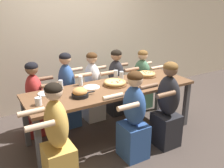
{
  "coord_description": "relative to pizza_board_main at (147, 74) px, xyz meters",
  "views": [
    {
      "loc": [
        -1.71,
        -2.92,
        2.02
      ],
      "look_at": [
        0.0,
        0.0,
        0.82
      ],
      "focal_mm": 40.0,
      "sensor_mm": 36.0,
      "label": 1
    }
  ],
  "objects": [
    {
      "name": "drinking_glass_a",
      "position": [
        -0.5,
        0.15,
        0.03
      ],
      "size": [
        0.07,
        0.07,
        0.14
      ],
      "color": "silver",
      "rests_on": "dining_table"
    },
    {
      "name": "diner_near_center",
      "position": [
        -0.81,
        -0.8,
        -0.26
      ],
      "size": [
        0.51,
        0.4,
        1.18
      ],
      "rotation": [
        0.0,
        0.0,
        1.57
      ],
      "color": "#2D5193",
      "rests_on": "ground"
    },
    {
      "name": "drinking_glass_b",
      "position": [
        0.01,
        -0.48,
        0.01
      ],
      "size": [
        0.07,
        0.07,
        0.1
      ],
      "color": "silver",
      "rests_on": "dining_table"
    },
    {
      "name": "diner_far_center",
      "position": [
        -0.77,
        0.45,
        -0.27
      ],
      "size": [
        0.51,
        0.4,
        1.17
      ],
      "rotation": [
        0.0,
        0.0,
        -1.57
      ],
      "color": "silver",
      "rests_on": "ground"
    },
    {
      "name": "pizza_board_second",
      "position": [
        -0.68,
        -0.11,
        0.0
      ],
      "size": [
        0.35,
        0.35,
        0.06
      ],
      "color": "brown",
      "rests_on": "dining_table"
    },
    {
      "name": "dining_table",
      "position": [
        -0.76,
        -0.17,
        -0.11
      ],
      "size": [
        2.49,
        0.81,
        0.77
      ],
      "color": "brown",
      "rests_on": "ground"
    },
    {
      "name": "diner_far_right",
      "position": [
        0.26,
        0.45,
        -0.3
      ],
      "size": [
        0.51,
        0.4,
        1.1
      ],
      "rotation": [
        0.0,
        0.0,
        -1.57
      ],
      "color": "#477556",
      "rests_on": "ground"
    },
    {
      "name": "diner_near_left",
      "position": [
        -1.81,
        -0.8,
        -0.25
      ],
      "size": [
        0.51,
        0.4,
        1.21
      ],
      "rotation": [
        0.0,
        0.0,
        1.57
      ],
      "color": "gold",
      "rests_on": "ground"
    },
    {
      "name": "drinking_glass_d",
      "position": [
        -1.42,
        0.14,
        0.03
      ],
      "size": [
        0.06,
        0.06,
        0.13
      ],
      "color": "silver",
      "rests_on": "dining_table"
    },
    {
      "name": "diner_far_midright",
      "position": [
        -0.31,
        0.45,
        -0.27
      ],
      "size": [
        0.51,
        0.4,
        1.16
      ],
      "rotation": [
        0.0,
        0.0,
        -1.57
      ],
      "color": "#232328",
      "rests_on": "ground"
    },
    {
      "name": "restaurant_back_panel",
      "position": [
        -0.76,
        1.32,
        0.8
      ],
      "size": [
        10.0,
        0.06,
        3.2
      ],
      "primitive_type": "cube",
      "color": "beige",
      "rests_on": "ground"
    },
    {
      "name": "diner_far_midleft",
      "position": [
        -1.22,
        0.45,
        -0.25
      ],
      "size": [
        0.51,
        0.4,
        1.21
      ],
      "rotation": [
        0.0,
        0.0,
        -1.57
      ],
      "color": "#2D5193",
      "rests_on": "ground"
    },
    {
      "name": "drinking_glass_c",
      "position": [
        -1.12,
        0.14,
        0.03
      ],
      "size": [
        0.06,
        0.06,
        0.15
      ],
      "color": "silver",
      "rests_on": "dining_table"
    },
    {
      "name": "diner_near_midright",
      "position": [
        -0.25,
        -0.8,
        -0.24
      ],
      "size": [
        0.51,
        0.4,
        1.22
      ],
      "rotation": [
        0.0,
        0.0,
        1.57
      ],
      "color": "#232328",
      "rests_on": "ground"
    },
    {
      "name": "drinking_glass_f",
      "position": [
        -0.42,
        0.1,
        0.02
      ],
      "size": [
        0.07,
        0.07,
        0.12
      ],
      "color": "silver",
      "rests_on": "dining_table"
    },
    {
      "name": "drinking_glass_e",
      "position": [
        -0.6,
        -0.46,
        0.03
      ],
      "size": [
        0.08,
        0.08,
        0.14
      ],
      "color": "silver",
      "rests_on": "dining_table"
    },
    {
      "name": "pizza_board_main",
      "position": [
        0.0,
        0.0,
        0.0
      ],
      "size": [
        0.32,
        0.32,
        0.06
      ],
      "color": "brown",
      "rests_on": "dining_table"
    },
    {
      "name": "empty_plate_b",
      "position": [
        -1.02,
        -0.03,
        -0.03
      ],
      "size": [
        0.23,
        0.23,
        0.02
      ],
      "color": "white",
      "rests_on": "dining_table"
    },
    {
      "name": "diner_far_left",
      "position": [
        -1.73,
        0.45,
        -0.29
      ],
      "size": [
        0.51,
        0.4,
        1.13
      ],
      "rotation": [
        0.0,
        0.0,
        -1.57
      ],
      "color": "#B22D2D",
      "rests_on": "ground"
    },
    {
      "name": "ground_plane",
      "position": [
        -0.76,
        -0.17,
        -0.8
      ],
      "size": [
        18.0,
        18.0,
        0.0
      ],
      "primitive_type": "plane",
      "color": "#423833",
      "rests_on": "ground"
    },
    {
      "name": "drinking_glass_g",
      "position": [
        -0.39,
        -0.14,
        0.03
      ],
      "size": [
        0.07,
        0.07,
        0.15
      ],
      "color": "silver",
      "rests_on": "dining_table"
    },
    {
      "name": "skillet_bowl",
      "position": [
        -1.3,
        -0.27,
        0.02
      ],
      "size": [
        0.32,
        0.22,
        0.13
      ],
      "color": "black",
      "rests_on": "dining_table"
    },
    {
      "name": "empty_plate_a",
      "position": [
        -1.66,
        0.05,
        -0.03
      ],
      "size": [
        0.22,
        0.22,
        0.02
      ],
      "color": "white",
      "rests_on": "dining_table"
    },
    {
      "name": "empty_plate_c",
      "position": [
        0.17,
        -0.34,
        -0.03
      ],
      "size": [
        0.18,
        0.18,
        0.02
      ],
      "color": "white",
      "rests_on": "dining_table"
    },
    {
      "name": "cocktail_glass_blue",
      "position": [
        -1.84,
        -0.26,
        0.01
      ],
      "size": [
        0.08,
        0.08,
        0.12
      ],
      "color": "silver",
      "rests_on": "dining_table"
    }
  ]
}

